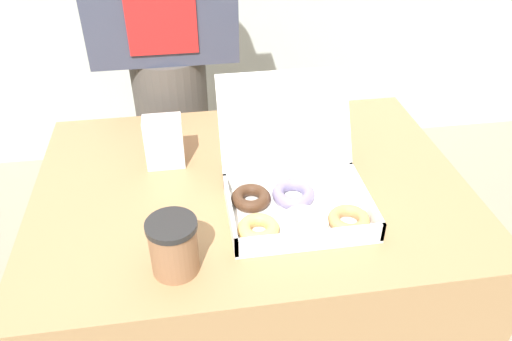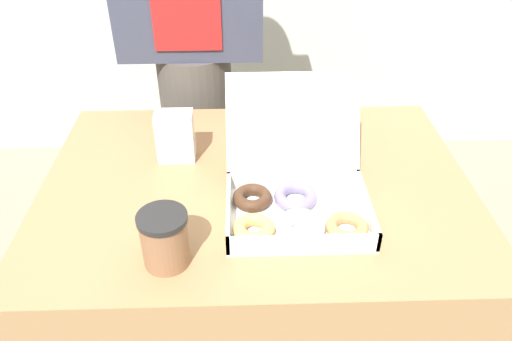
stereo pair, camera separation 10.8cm
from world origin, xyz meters
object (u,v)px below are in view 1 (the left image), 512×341
(napkin_holder, at_px, (164,142))
(person_customer, at_px, (165,43))
(coffee_cup, at_px, (174,246))
(donut_box, at_px, (293,196))

(napkin_holder, distance_m, person_customer, 0.48)
(coffee_cup, distance_m, person_customer, 0.85)
(donut_box, xyz_separation_m, person_customer, (-0.27, 0.71, 0.11))
(coffee_cup, bearing_deg, napkin_holder, 92.42)
(napkin_holder, bearing_deg, person_customer, 88.28)
(napkin_holder, height_order, person_customer, person_customer)
(donut_box, relative_size, napkin_holder, 2.70)
(donut_box, bearing_deg, napkin_holder, 140.53)
(person_customer, bearing_deg, donut_box, -69.04)
(coffee_cup, height_order, napkin_holder, napkin_holder)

